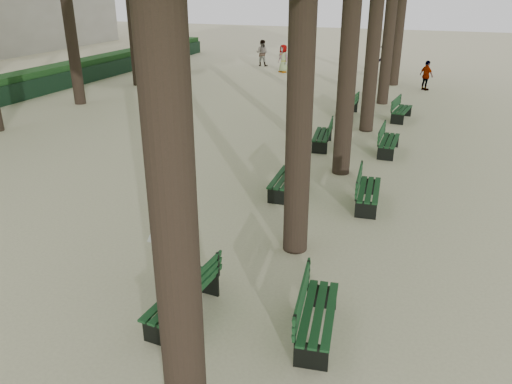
% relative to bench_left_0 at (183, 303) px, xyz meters
% --- Properties ---
extents(ground, '(120.00, 120.00, 0.00)m').
position_rel_bench_left_0_xyz_m(ground, '(-0.37, -0.03, -0.27)').
color(ground, '#BDB78F').
rests_on(ground, ground).
extents(bench_left_0, '(0.70, 1.84, 0.92)m').
position_rel_bench_left_0_xyz_m(bench_left_0, '(0.00, 0.00, 0.00)').
color(bench_left_0, black).
rests_on(bench_left_0, ground).
extents(bench_left_1, '(0.66, 1.83, 0.92)m').
position_rel_bench_left_0_xyz_m(bench_left_1, '(0.00, 5.87, 0.00)').
color(bench_left_1, black).
rests_on(bench_left_1, ground).
extents(bench_left_2, '(0.79, 1.86, 0.92)m').
position_rel_bench_left_0_xyz_m(bench_left_2, '(-0.00, 10.29, 0.00)').
color(bench_left_2, black).
rests_on(bench_left_2, ground).
extents(bench_left_3, '(0.70, 1.84, 0.92)m').
position_rel_bench_left_0_xyz_m(bench_left_3, '(-0.00, 15.00, 0.00)').
color(bench_left_3, black).
rests_on(bench_left_3, ground).
extents(bench_right_0, '(0.80, 1.86, 0.92)m').
position_rel_bench_left_0_xyz_m(bench_right_0, '(2.27, 0.31, 0.00)').
color(bench_right_0, black).
rests_on(bench_right_0, ground).
extents(bench_right_1, '(0.72, 1.84, 0.92)m').
position_rel_bench_left_0_xyz_m(bench_right_1, '(2.27, 5.79, 0.00)').
color(bench_right_1, black).
rests_on(bench_right_1, ground).
extents(bench_right_2, '(0.58, 1.80, 0.92)m').
position_rel_bench_left_0_xyz_m(bench_right_2, '(2.27, 10.37, 0.00)').
color(bench_right_2, black).
rests_on(bench_right_2, ground).
extents(bench_right_3, '(0.78, 1.85, 0.92)m').
position_rel_bench_left_0_xyz_m(bench_right_3, '(2.27, 15.07, 0.00)').
color(bench_right_3, black).
rests_on(bench_right_3, ground).
extents(man_with_map, '(0.64, 0.73, 1.77)m').
position_rel_bench_left_0_xyz_m(man_with_map, '(-0.59, 0.70, 0.61)').
color(man_with_map, black).
rests_on(man_with_map, ground).
extents(pedestrian_c, '(0.87, 0.86, 1.55)m').
position_rel_bench_left_0_xyz_m(pedestrian_c, '(2.87, 21.99, 0.50)').
color(pedestrian_c, '#262628').
rests_on(pedestrian_c, ground).
extents(pedestrian_b, '(1.12, 1.16, 1.91)m').
position_rel_bench_left_0_xyz_m(pedestrian_b, '(0.19, 26.30, 0.68)').
color(pedestrian_b, '#262628').
rests_on(pedestrian_b, ground).
extents(pedestrian_d, '(0.89, 0.75, 1.72)m').
position_rel_bench_left_0_xyz_m(pedestrian_d, '(-5.98, 24.90, 0.59)').
color(pedestrian_d, '#262628').
rests_on(pedestrian_d, ground).
extents(pedestrian_a, '(0.85, 0.35, 1.74)m').
position_rel_bench_left_0_xyz_m(pedestrian_a, '(-8.13, 26.92, 0.60)').
color(pedestrian_a, '#262628').
rests_on(pedestrian_a, ground).
extents(building_far, '(12.00, 16.00, 7.00)m').
position_rel_bench_left_0_xyz_m(building_far, '(-33.37, 29.97, 3.23)').
color(building_far, '#B7B2A3').
rests_on(building_far, ground).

